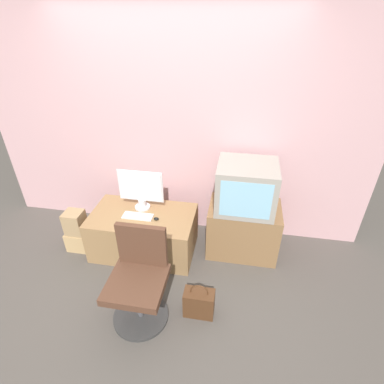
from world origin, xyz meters
name	(u,v)px	position (x,y,z in m)	size (l,w,h in m)	color
ground_plane	(148,305)	(0.00, 0.00, 0.00)	(12.00, 12.00, 0.00)	#4C4742
wall_back	(174,128)	(0.00, 1.32, 1.30)	(4.40, 0.05, 2.60)	#CC9EA3
desk	(144,232)	(-0.26, 0.75, 0.25)	(1.14, 0.66, 0.50)	#937047
side_stand	(243,229)	(0.85, 0.94, 0.30)	(0.77, 0.51, 0.60)	olive
main_monitor	(141,189)	(-0.29, 0.89, 0.74)	(0.50, 0.17, 0.46)	silver
keyboard	(138,216)	(-0.29, 0.71, 0.50)	(0.33, 0.13, 0.01)	silver
mouse	(156,219)	(-0.08, 0.69, 0.51)	(0.06, 0.04, 0.03)	black
crt_tv	(246,187)	(0.83, 0.94, 0.85)	(0.60, 0.53, 0.51)	gray
office_chair	(139,282)	(-0.02, -0.08, 0.41)	(0.50, 0.50, 0.89)	#333333
cardboard_box_lower	(79,240)	(-1.02, 0.64, 0.12)	(0.25, 0.21, 0.23)	tan
cardboard_box_upper	(75,223)	(-1.02, 0.64, 0.37)	(0.20, 0.19, 0.27)	#A3845B
handbag	(199,303)	(0.49, 0.00, 0.14)	(0.28, 0.15, 0.37)	#4C2D19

